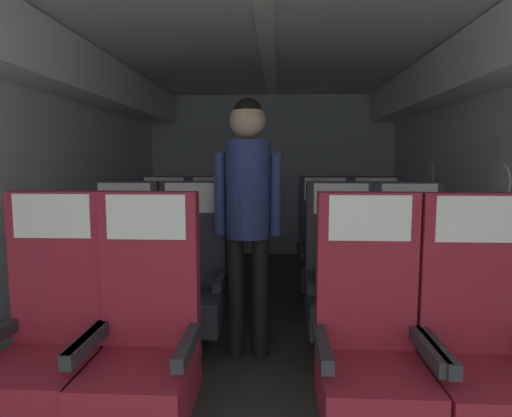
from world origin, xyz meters
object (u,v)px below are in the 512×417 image
object	(u,v)px
seat_c_right_window	(325,254)
seat_b_right_aisle	(410,287)
seat_c_left_aisle	(212,253)
seat_a_left_aisle	(144,347)
seat_a_right_aisle	(480,354)
seat_b_left_window	(123,283)
seat_c_right_aisle	(376,255)
flight_attendant	(248,199)
seat_c_left_window	(163,252)
seat_a_left_window	(48,343)
seat_a_right_window	(370,350)
seat_b_left_aisle	(190,283)
seat_b_right_window	(341,285)

from	to	relation	value
seat_c_right_window	seat_b_right_aisle	bearing A→B (deg)	-65.61
seat_c_left_aisle	seat_a_left_aisle	bearing A→B (deg)	-90.30
seat_c_right_window	seat_a_right_aisle	bearing A→B (deg)	-77.15
seat_b_left_window	seat_c_right_aisle	size ratio (longest dim) A/B	1.00
seat_a_right_aisle	seat_c_left_aisle	distance (m)	2.41
seat_c_right_window	flight_attendant	bearing A→B (deg)	-121.63
seat_b_right_aisle	seat_c_left_aisle	size ratio (longest dim) A/B	1.00
seat_c_right_aisle	seat_c_left_window	bearing A→B (deg)	179.86
seat_a_left_window	seat_c_right_aisle	distance (m)	2.69
seat_c_left_aisle	seat_c_right_window	size ratio (longest dim) A/B	1.00
seat_a_left_aisle	flight_attendant	world-z (taller)	flight_attendant
seat_c_left_window	flight_attendant	size ratio (longest dim) A/B	0.68
seat_a_left_aisle	seat_c_right_aisle	xyz separation A→B (m)	(1.44, 1.94, 0.00)
seat_a_right_window	seat_b_left_aisle	bearing A→B (deg)	135.04
seat_b_left_window	seat_a_left_aisle	bearing A→B (deg)	-65.37
seat_b_right_window	seat_c_right_window	world-z (taller)	same
seat_a_left_aisle	seat_b_right_window	distance (m)	1.40
seat_a_right_window	flight_attendant	world-z (taller)	flight_attendant
seat_c_right_aisle	seat_a_left_aisle	bearing A→B (deg)	-126.57
seat_a_left_aisle	flight_attendant	bearing A→B (deg)	67.77
seat_a_left_aisle	seat_b_left_aisle	world-z (taller)	same
seat_c_right_window	seat_a_left_window	bearing A→B (deg)	-126.59
seat_c_left_window	seat_c_right_window	distance (m)	1.43
seat_c_left_window	seat_b_right_window	bearing A→B (deg)	-33.88
seat_a_right_aisle	seat_c_right_window	xyz separation A→B (m)	(-0.44, 1.94, 0.00)
seat_b_right_aisle	seat_c_right_window	distance (m)	1.06
seat_b_left_window	seat_c_right_window	bearing A→B (deg)	34.12
seat_a_right_aisle	seat_c_left_window	size ratio (longest dim) A/B	1.00
seat_a_right_aisle	seat_a_left_aisle	bearing A→B (deg)	-179.98
seat_c_right_window	seat_a_right_window	bearing A→B (deg)	-90.35
seat_b_left_window	seat_b_left_aisle	bearing A→B (deg)	3.36
seat_b_left_aisle	seat_a_left_window	bearing A→B (deg)	-114.25
seat_b_right_aisle	flight_attendant	size ratio (longest dim) A/B	0.68
seat_a_left_aisle	seat_b_left_window	distance (m)	1.06
seat_c_right_window	seat_c_left_window	bearing A→B (deg)	179.86
seat_b_right_aisle	seat_c_right_window	size ratio (longest dim) A/B	1.00
seat_a_right_window	seat_b_right_window	bearing A→B (deg)	89.18
seat_c_left_window	seat_c_right_aisle	distance (m)	1.87
seat_c_right_window	seat_b_right_window	bearing A→B (deg)	-89.88
seat_b_right_aisle	seat_c_right_aisle	xyz separation A→B (m)	(0.00, 0.97, 0.00)
seat_b_right_window	seat_c_right_aisle	size ratio (longest dim) A/B	1.00
seat_a_right_window	seat_c_left_aisle	xyz separation A→B (m)	(-0.97, 1.92, 0.00)
seat_a_left_aisle	seat_a_right_window	distance (m)	0.98
seat_b_left_window	seat_b_right_aisle	distance (m)	1.88
seat_a_left_window	seat_b_left_aisle	size ratio (longest dim) A/B	1.00
seat_a_left_aisle	flight_attendant	distance (m)	1.18
seat_a_left_window	seat_a_left_aisle	world-z (taller)	same
seat_c_left_aisle	seat_a_left_window	bearing A→B (deg)	-103.01
seat_b_left_aisle	seat_b_right_window	distance (m)	0.99
seat_b_right_window	seat_c_right_aisle	xyz separation A→B (m)	(0.44, 0.96, 0.00)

